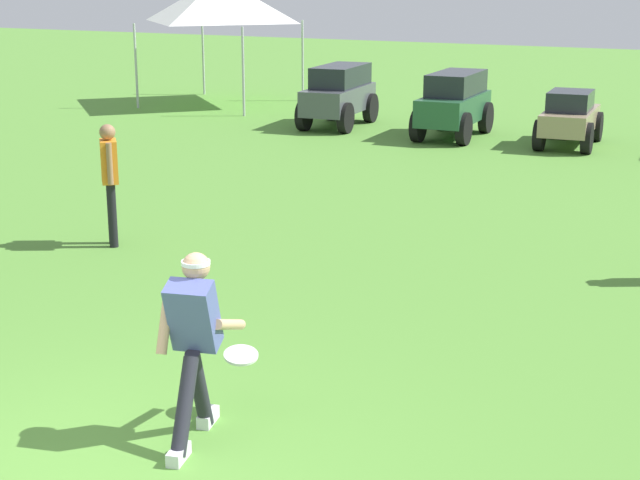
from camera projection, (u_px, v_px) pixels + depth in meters
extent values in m
cylinder|color=#23232D|center=(200.00, 389.00, 7.41)|extent=(0.19, 0.37, 0.72)
cube|color=silver|center=(208.00, 417.00, 7.64)|extent=(0.15, 0.28, 0.10)
cylinder|color=#23232D|center=(185.00, 406.00, 7.12)|extent=(0.21, 0.46, 0.69)
cube|color=silver|center=(179.00, 454.00, 7.06)|extent=(0.15, 0.28, 0.10)
cube|color=#4C5699|center=(193.00, 316.00, 7.18)|extent=(0.41, 0.43, 0.58)
sphere|color=tan|center=(196.00, 267.00, 7.17)|extent=(0.25, 0.25, 0.21)
cylinder|color=white|center=(196.00, 263.00, 7.16)|extent=(0.26, 0.26, 0.03)
cylinder|color=tan|center=(229.00, 324.00, 7.44)|extent=(0.20, 0.58, 0.27)
cylinder|color=tan|center=(165.00, 320.00, 7.19)|extent=(0.14, 0.29, 0.49)
cylinder|color=white|center=(241.00, 355.00, 7.71)|extent=(0.38, 0.38, 0.08)
cylinder|color=black|center=(112.00, 216.00, 12.37)|extent=(0.15, 0.15, 0.82)
cylinder|color=black|center=(112.00, 212.00, 12.54)|extent=(0.15, 0.15, 0.82)
cube|color=orange|center=(109.00, 161.00, 12.27)|extent=(0.37, 0.39, 0.54)
cylinder|color=#936B4C|center=(110.00, 164.00, 12.08)|extent=(0.10, 0.10, 0.52)
cylinder|color=#936B4C|center=(108.00, 158.00, 12.47)|extent=(0.10, 0.10, 0.52)
sphere|color=#936B4C|center=(107.00, 132.00, 12.17)|extent=(0.28, 0.28, 0.20)
cube|color=#474C51|center=(338.00, 99.00, 21.78)|extent=(1.15, 2.47, 0.55)
cube|color=#1E232B|center=(341.00, 76.00, 21.78)|extent=(0.98, 1.86, 0.46)
cylinder|color=black|center=(331.00, 106.00, 22.77)|extent=(0.23, 0.67, 0.66)
cylinder|color=black|center=(371.00, 108.00, 22.43)|extent=(0.23, 0.67, 0.66)
cylinder|color=black|center=(304.00, 116.00, 21.27)|extent=(0.23, 0.67, 0.66)
cylinder|color=black|center=(346.00, 118.00, 20.93)|extent=(0.23, 0.67, 0.66)
cube|color=#235133|center=(453.00, 108.00, 20.37)|extent=(1.03, 2.43, 0.55)
cube|color=#1E232B|center=(456.00, 83.00, 20.37)|extent=(0.90, 1.82, 0.46)
cylinder|color=black|center=(443.00, 115.00, 21.37)|extent=(0.20, 0.67, 0.66)
cylinder|color=black|center=(486.00, 118.00, 20.99)|extent=(0.20, 0.67, 0.66)
cylinder|color=black|center=(418.00, 126.00, 19.90)|extent=(0.20, 0.67, 0.66)
cylinder|color=black|center=(464.00, 129.00, 19.52)|extent=(0.20, 0.67, 0.66)
cube|color=#998466|center=(570.00, 120.00, 19.42)|extent=(1.05, 2.26, 0.42)
cube|color=#1E232B|center=(570.00, 101.00, 19.23)|extent=(0.86, 1.15, 0.38)
cylinder|color=black|center=(553.00, 124.00, 20.33)|extent=(0.22, 0.61, 0.60)
cylinder|color=black|center=(597.00, 126.00, 20.00)|extent=(0.22, 0.61, 0.60)
cylinder|color=black|center=(539.00, 135.00, 18.96)|extent=(0.22, 0.61, 0.60)
cylinder|color=black|center=(587.00, 138.00, 18.63)|extent=(0.22, 0.61, 0.60)
cylinder|color=#B2B5BA|center=(303.00, 61.00, 25.87)|extent=(0.06, 0.06, 2.10)
cylinder|color=#B2B5BA|center=(203.00, 56.00, 27.18)|extent=(0.06, 0.06, 2.10)
cylinder|color=#B2B5BA|center=(243.00, 72.00, 23.19)|extent=(0.06, 0.06, 2.10)
cylinder|color=#B2B5BA|center=(136.00, 66.00, 24.50)|extent=(0.06, 0.06, 2.10)
pyramid|color=white|center=(220.00, 0.00, 24.75)|extent=(3.26, 3.26, 1.09)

